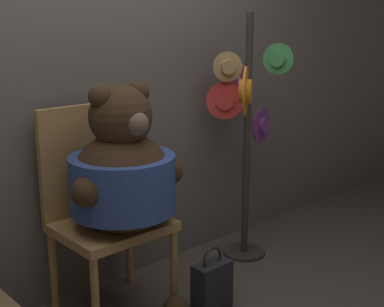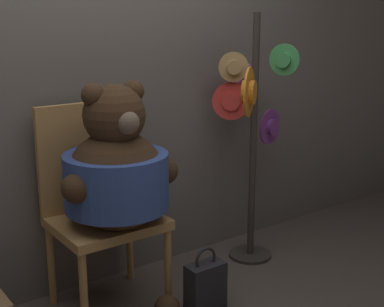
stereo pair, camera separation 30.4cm
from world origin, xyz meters
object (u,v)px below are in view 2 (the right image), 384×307
(hat_display_rack, at_px, (251,122))
(handbag_on_ground, at_px, (205,286))
(chair, at_px, (98,199))
(teddy_bear, at_px, (117,175))

(hat_display_rack, distance_m, handbag_on_ground, 1.06)
(chair, distance_m, handbag_on_ground, 0.74)
(chair, xyz_separation_m, hat_display_rack, (1.03, -0.08, 0.31))
(handbag_on_ground, bearing_deg, teddy_bear, 142.40)
(teddy_bear, relative_size, hat_display_rack, 0.79)
(hat_display_rack, xyz_separation_m, handbag_on_ground, (-0.64, -0.37, -0.76))
(chair, relative_size, teddy_bear, 0.89)
(chair, relative_size, hat_display_rack, 0.70)
(hat_display_rack, height_order, handbag_on_ground, hat_display_rack)
(chair, bearing_deg, handbag_on_ground, -49.15)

